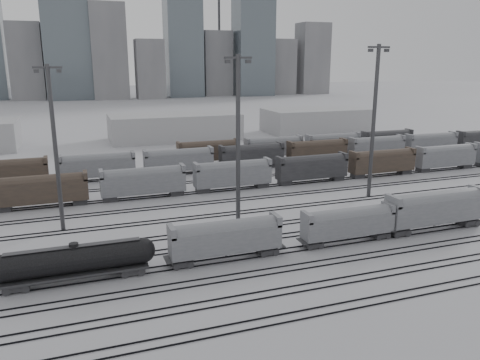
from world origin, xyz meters
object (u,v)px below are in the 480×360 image
object	(u,v)px
hopper_car_c	(436,207)
light_mast_c	(238,139)
hopper_car_a	(226,236)
hopper_car_b	(348,222)
tank_car_b	(75,261)

from	to	relation	value
hopper_car_c	light_mast_c	distance (m)	30.38
hopper_car_a	hopper_car_b	size ratio (longest dim) A/B	1.06
tank_car_b	light_mast_c	world-z (taller)	light_mast_c
hopper_car_a	light_mast_c	distance (m)	15.81
hopper_car_a	hopper_car_b	xyz separation A→B (m)	(17.43, 0.00, -0.17)
hopper_car_b	light_mast_c	xyz separation A→B (m)	(-12.00, 10.82, 10.32)
tank_car_b	light_mast_c	distance (m)	27.61
hopper_car_a	hopper_car_c	size ratio (longest dim) A/B	0.89
hopper_car_b	hopper_car_c	size ratio (longest dim) A/B	0.84
tank_car_b	hopper_car_c	distance (m)	49.68
light_mast_c	tank_car_b	bearing A→B (deg)	-154.82
hopper_car_c	light_mast_c	size ratio (longest dim) A/B	0.63
light_mast_c	hopper_car_c	bearing A→B (deg)	-22.11
hopper_car_c	light_mast_c	xyz separation A→B (m)	(-26.65, 10.82, 9.76)
hopper_car_b	hopper_car_a	bearing A→B (deg)	180.00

